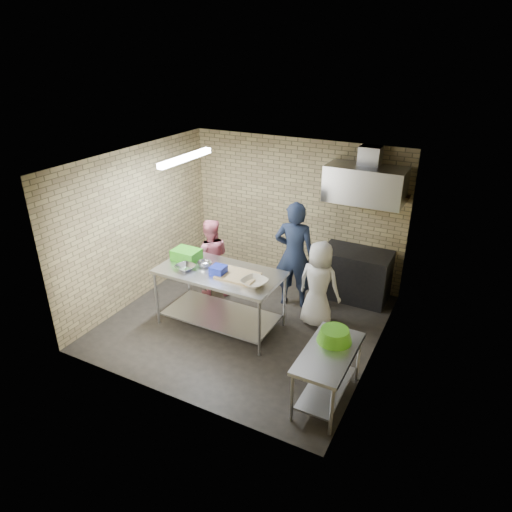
# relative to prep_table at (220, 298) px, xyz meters

# --- Properties ---
(floor) EXTENTS (4.20, 4.20, 0.00)m
(floor) POSITION_rel_prep_table_xyz_m (0.32, 0.25, -0.49)
(floor) COLOR black
(floor) RESTS_ON ground
(ceiling) EXTENTS (4.20, 4.20, 0.00)m
(ceiling) POSITION_rel_prep_table_xyz_m (0.32, 0.25, 2.21)
(ceiling) COLOR black
(ceiling) RESTS_ON ground
(back_wall) EXTENTS (4.20, 0.06, 2.70)m
(back_wall) POSITION_rel_prep_table_xyz_m (0.32, 2.25, 0.86)
(back_wall) COLOR tan
(back_wall) RESTS_ON ground
(front_wall) EXTENTS (4.20, 0.06, 2.70)m
(front_wall) POSITION_rel_prep_table_xyz_m (0.32, -1.75, 0.86)
(front_wall) COLOR tan
(front_wall) RESTS_ON ground
(left_wall) EXTENTS (0.06, 4.00, 2.70)m
(left_wall) POSITION_rel_prep_table_xyz_m (-1.78, 0.25, 0.86)
(left_wall) COLOR tan
(left_wall) RESTS_ON ground
(right_wall) EXTENTS (0.06, 4.00, 2.70)m
(right_wall) POSITION_rel_prep_table_xyz_m (2.42, 0.25, 0.86)
(right_wall) COLOR tan
(right_wall) RESTS_ON ground
(prep_table) EXTENTS (1.97, 0.98, 0.98)m
(prep_table) POSITION_rel_prep_table_xyz_m (0.00, 0.00, 0.00)
(prep_table) COLOR silver
(prep_table) RESTS_ON floor
(side_counter) EXTENTS (0.60, 1.20, 0.75)m
(side_counter) POSITION_rel_prep_table_xyz_m (2.12, -0.85, -0.12)
(side_counter) COLOR silver
(side_counter) RESTS_ON floor
(stove) EXTENTS (1.20, 0.70, 0.90)m
(stove) POSITION_rel_prep_table_xyz_m (1.67, 1.90, -0.04)
(stove) COLOR black
(stove) RESTS_ON floor
(range_hood) EXTENTS (1.30, 0.60, 0.60)m
(range_hood) POSITION_rel_prep_table_xyz_m (1.67, 1.95, 1.61)
(range_hood) COLOR silver
(range_hood) RESTS_ON back_wall
(hood_duct) EXTENTS (0.35, 0.30, 0.30)m
(hood_duct) POSITION_rel_prep_table_xyz_m (1.67, 2.10, 2.06)
(hood_duct) COLOR #A5A8AD
(hood_duct) RESTS_ON back_wall
(wall_shelf) EXTENTS (0.80, 0.20, 0.04)m
(wall_shelf) POSITION_rel_prep_table_xyz_m (1.97, 2.14, 1.43)
(wall_shelf) COLOR #3F2B19
(wall_shelf) RESTS_ON back_wall
(fluorescent_fixture) EXTENTS (0.10, 1.25, 0.08)m
(fluorescent_fixture) POSITION_rel_prep_table_xyz_m (-0.68, 0.25, 2.15)
(fluorescent_fixture) COLOR white
(fluorescent_fixture) RESTS_ON ceiling
(green_crate) EXTENTS (0.44, 0.33, 0.17)m
(green_crate) POSITION_rel_prep_table_xyz_m (-0.70, 0.12, 0.58)
(green_crate) COLOR green
(green_crate) RESTS_ON prep_table
(blue_tub) EXTENTS (0.22, 0.22, 0.14)m
(blue_tub) POSITION_rel_prep_table_xyz_m (0.05, -0.10, 0.56)
(blue_tub) COLOR #182AB6
(blue_tub) RESTS_ON prep_table
(cutting_board) EXTENTS (0.60, 0.46, 0.03)m
(cutting_board) POSITION_rel_prep_table_xyz_m (0.35, -0.02, 0.51)
(cutting_board) COLOR tan
(cutting_board) RESTS_ON prep_table
(mixing_bowl_a) EXTENTS (0.36, 0.36, 0.08)m
(mixing_bowl_a) POSITION_rel_prep_table_xyz_m (-0.50, -0.20, 0.53)
(mixing_bowl_a) COLOR #B3B6BA
(mixing_bowl_a) RESTS_ON prep_table
(mixing_bowl_b) EXTENTS (0.28, 0.28, 0.07)m
(mixing_bowl_b) POSITION_rel_prep_table_xyz_m (-0.30, 0.05, 0.53)
(mixing_bowl_b) COLOR #ADB0B3
(mixing_bowl_b) RESTS_ON prep_table
(ceramic_bowl) EXTENTS (0.45, 0.45, 0.09)m
(ceramic_bowl) POSITION_rel_prep_table_xyz_m (0.70, -0.15, 0.54)
(ceramic_bowl) COLOR #C0B599
(ceramic_bowl) RESTS_ON prep_table
(green_basin) EXTENTS (0.46, 0.46, 0.17)m
(green_basin) POSITION_rel_prep_table_xyz_m (2.10, -0.60, 0.34)
(green_basin) COLOR #59C626
(green_basin) RESTS_ON side_counter
(bottle_red) EXTENTS (0.07, 0.07, 0.18)m
(bottle_red) POSITION_rel_prep_table_xyz_m (1.72, 2.14, 1.54)
(bottle_red) COLOR #B22619
(bottle_red) RESTS_ON wall_shelf
(bottle_green) EXTENTS (0.06, 0.06, 0.15)m
(bottle_green) POSITION_rel_prep_table_xyz_m (2.12, 2.14, 1.52)
(bottle_green) COLOR green
(bottle_green) RESTS_ON wall_shelf
(man_navy) EXTENTS (0.77, 0.58, 1.90)m
(man_navy) POSITION_rel_prep_table_xyz_m (0.78, 1.16, 0.46)
(man_navy) COLOR black
(man_navy) RESTS_ON floor
(woman_pink) EXTENTS (0.89, 0.84, 1.45)m
(woman_pink) POSITION_rel_prep_table_xyz_m (-0.70, 0.82, 0.23)
(woman_pink) COLOR pink
(woman_pink) RESTS_ON floor
(woman_white) EXTENTS (0.76, 0.54, 1.46)m
(woman_white) POSITION_rel_prep_table_xyz_m (1.38, 0.76, 0.24)
(woman_white) COLOR silver
(woman_white) RESTS_ON floor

